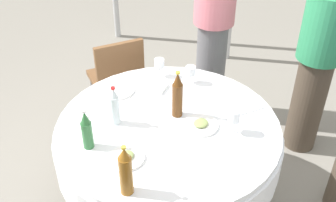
# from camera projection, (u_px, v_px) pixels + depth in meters

# --- Properties ---
(dining_table) EXTENTS (1.44, 1.44, 0.74)m
(dining_table) POSITION_uv_depth(u_px,v_px,m) (168.00, 142.00, 2.65)
(dining_table) COLOR white
(dining_table) RESTS_ON ground_plane
(bottle_green_far) EXTENTS (0.06, 0.06, 0.26)m
(bottle_green_far) POSITION_uv_depth(u_px,v_px,m) (87.00, 130.00, 2.32)
(bottle_green_far) COLOR #2D6B38
(bottle_green_far) RESTS_ON dining_table
(bottle_brown_west) EXTENTS (0.07, 0.07, 0.32)m
(bottle_brown_west) POSITION_uv_depth(u_px,v_px,m) (177.00, 95.00, 2.56)
(bottle_brown_west) COLOR #593314
(bottle_brown_west) RESTS_ON dining_table
(bottle_amber_south) EXTENTS (0.07, 0.07, 0.31)m
(bottle_amber_south) POSITION_uv_depth(u_px,v_px,m) (126.00, 171.00, 2.03)
(bottle_amber_south) COLOR #8C5619
(bottle_amber_south) RESTS_ON dining_table
(bottle_clear_left) EXTENTS (0.06, 0.06, 0.27)m
(bottle_clear_left) POSITION_uv_depth(u_px,v_px,m) (115.00, 107.00, 2.50)
(bottle_clear_left) COLOR silver
(bottle_clear_left) RESTS_ON dining_table
(wine_glass_left) EXTENTS (0.07, 0.07, 0.13)m
(wine_glass_left) POSITION_uv_depth(u_px,v_px,m) (191.00, 72.00, 2.90)
(wine_glass_left) COLOR white
(wine_glass_left) RESTS_ON dining_table
(wine_glass_inner) EXTENTS (0.07, 0.07, 0.14)m
(wine_glass_inner) POSITION_uv_depth(u_px,v_px,m) (159.00, 64.00, 2.97)
(wine_glass_inner) COLOR white
(wine_glass_inner) RESTS_ON dining_table
(wine_glass_right) EXTENTS (0.07, 0.07, 0.16)m
(wine_glass_right) POSITION_uv_depth(u_px,v_px,m) (234.00, 117.00, 2.44)
(wine_glass_right) COLOR white
(wine_glass_right) RESTS_ON dining_table
(plate_outer) EXTENTS (0.22, 0.22, 0.04)m
(plate_outer) POSITION_uv_depth(u_px,v_px,m) (201.00, 125.00, 2.54)
(plate_outer) COLOR white
(plate_outer) RESTS_ON dining_table
(plate_near) EXTENTS (0.21, 0.21, 0.04)m
(plate_near) POSITION_uv_depth(u_px,v_px,m) (126.00, 158.00, 2.30)
(plate_near) COLOR white
(plate_near) RESTS_ON dining_table
(plate_rear) EXTENTS (0.22, 0.22, 0.02)m
(plate_rear) POSITION_uv_depth(u_px,v_px,m) (118.00, 90.00, 2.86)
(plate_rear) COLOR white
(plate_rear) RESTS_ON dining_table
(spoon_west) EXTENTS (0.17, 0.09, 0.00)m
(spoon_west) POSITION_uv_depth(u_px,v_px,m) (86.00, 121.00, 2.59)
(spoon_west) COLOR silver
(spoon_west) RESTS_ON dining_table
(fork_south) EXTENTS (0.09, 0.17, 0.00)m
(fork_south) POSITION_uv_depth(u_px,v_px,m) (151.00, 117.00, 2.62)
(fork_south) COLOR silver
(fork_south) RESTS_ON dining_table
(knife_left) EXTENTS (0.16, 0.11, 0.00)m
(knife_left) POSITION_uv_depth(u_px,v_px,m) (253.00, 111.00, 2.67)
(knife_left) COLOR silver
(knife_left) RESTS_ON dining_table
(folded_napkin) EXTENTS (0.15, 0.15, 0.02)m
(folded_napkin) POSITION_uv_depth(u_px,v_px,m) (156.00, 87.00, 2.88)
(folded_napkin) COLOR white
(folded_napkin) RESTS_ON dining_table
(person_far) EXTENTS (0.34, 0.34, 1.66)m
(person_far) POSITION_uv_depth(u_px,v_px,m) (213.00, 26.00, 3.42)
(person_far) COLOR slate
(person_far) RESTS_ON ground_plane
(person_west) EXTENTS (0.34, 0.34, 1.56)m
(person_west) POSITION_uv_depth(u_px,v_px,m) (318.00, 60.00, 3.06)
(person_west) COLOR #4C3F33
(person_west) RESTS_ON ground_plane
(chair_right) EXTENTS (0.56, 0.56, 0.87)m
(chair_right) POSITION_uv_depth(u_px,v_px,m) (117.00, 76.00, 3.44)
(chair_right) COLOR brown
(chair_right) RESTS_ON ground_plane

